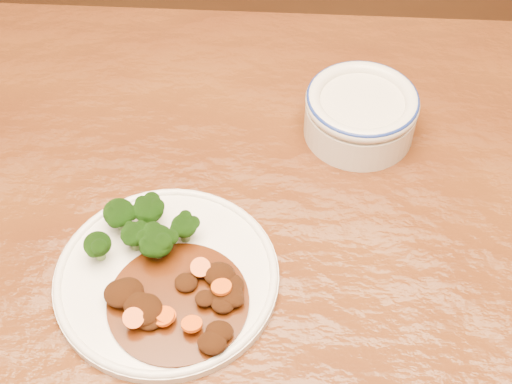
# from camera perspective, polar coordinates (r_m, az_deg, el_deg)

# --- Properties ---
(dining_table) EXTENTS (1.61, 1.09, 0.75)m
(dining_table) POSITION_cam_1_polar(r_m,az_deg,el_deg) (0.83, -0.57, -8.96)
(dining_table) COLOR #582C0F
(dining_table) RESTS_ON ground
(dinner_plate) EXTENTS (0.23, 0.23, 0.01)m
(dinner_plate) POSITION_cam_1_polar(r_m,az_deg,el_deg) (0.75, -7.16, -6.71)
(dinner_plate) COLOR white
(dinner_plate) RESTS_ON dining_table
(broccoli_florets) EXTENTS (0.11, 0.09, 0.04)m
(broccoli_florets) POSITION_cam_1_polar(r_m,az_deg,el_deg) (0.76, -9.03, -2.98)
(broccoli_florets) COLOR #668A47
(broccoli_florets) RESTS_ON dinner_plate
(mince_stew) EXTENTS (0.14, 0.14, 0.03)m
(mince_stew) POSITION_cam_1_polar(r_m,az_deg,el_deg) (0.72, -6.32, -8.64)
(mince_stew) COLOR #472107
(mince_stew) RESTS_ON dinner_plate
(dip_bowl) EXTENTS (0.14, 0.14, 0.06)m
(dip_bowl) POSITION_cam_1_polar(r_m,az_deg,el_deg) (0.88, 8.38, 6.35)
(dip_bowl) COLOR beige
(dip_bowl) RESTS_ON dining_table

